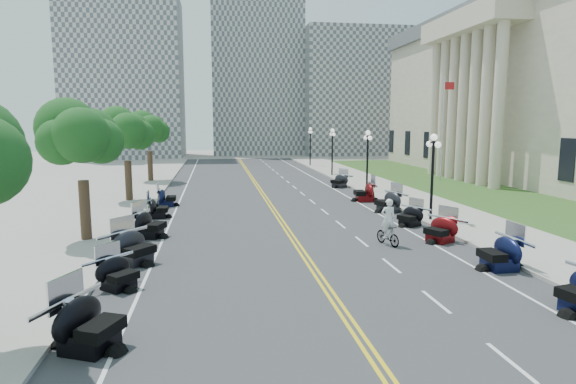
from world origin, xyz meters
name	(u,v)px	position (x,y,z in m)	size (l,w,h in m)	color
ground	(297,244)	(0.00, 0.00, 0.00)	(160.00, 160.00, 0.00)	gray
road	(272,208)	(0.00, 10.00, 0.00)	(16.00, 90.00, 0.01)	#333335
centerline_yellow_a	(270,208)	(-0.12, 10.00, 0.01)	(0.12, 90.00, 0.00)	yellow
centerline_yellow_b	(274,207)	(0.12, 10.00, 0.01)	(0.12, 90.00, 0.00)	yellow
edge_line_north	(363,205)	(6.40, 10.00, 0.01)	(0.12, 90.00, 0.00)	white
edge_line_south	(176,210)	(-6.40, 10.00, 0.01)	(0.12, 90.00, 0.00)	white
lane_dash_3	(511,362)	(3.20, -12.00, 0.01)	(0.12, 2.00, 0.00)	white
lane_dash_4	(436,302)	(3.20, -8.00, 0.01)	(0.12, 2.00, 0.00)	white
lane_dash_5	(391,265)	(3.20, -4.00, 0.01)	(0.12, 2.00, 0.00)	white
lane_dash_6	(362,241)	(3.20, 0.00, 0.01)	(0.12, 2.00, 0.00)	white
lane_dash_7	(340,224)	(3.20, 4.00, 0.01)	(0.12, 2.00, 0.00)	white
lane_dash_8	(325,212)	(3.20, 8.00, 0.01)	(0.12, 2.00, 0.00)	white
lane_dash_9	(312,202)	(3.20, 12.00, 0.01)	(0.12, 2.00, 0.00)	white
lane_dash_10	(302,194)	(3.20, 16.00, 0.01)	(0.12, 2.00, 0.00)	white
lane_dash_11	(294,187)	(3.20, 20.00, 0.01)	(0.12, 2.00, 0.00)	white
lane_dash_12	(288,182)	(3.20, 24.00, 0.01)	(0.12, 2.00, 0.00)	white
lane_dash_13	(282,177)	(3.20, 28.00, 0.01)	(0.12, 2.00, 0.00)	white
lane_dash_14	(277,173)	(3.20, 32.00, 0.01)	(0.12, 2.00, 0.00)	white
lane_dash_15	(273,170)	(3.20, 36.00, 0.01)	(0.12, 2.00, 0.00)	white
lane_dash_16	(269,167)	(3.20, 40.00, 0.01)	(0.12, 2.00, 0.00)	white
lane_dash_17	(266,164)	(3.20, 44.00, 0.01)	(0.12, 2.00, 0.00)	white
lane_dash_18	(263,162)	(3.20, 48.00, 0.01)	(0.12, 2.00, 0.00)	white
lane_dash_19	(261,160)	(3.20, 52.00, 0.01)	(0.12, 2.00, 0.00)	white
sidewalk_north	(418,203)	(10.50, 10.00, 0.07)	(5.00, 90.00, 0.15)	#9E9991
sidewalk_south	(111,211)	(-10.50, 10.00, 0.07)	(5.00, 90.00, 0.15)	#9E9991
lawn	(455,187)	(17.50, 18.00, 0.05)	(9.00, 60.00, 0.10)	#356023
civic_building	(576,90)	(32.00, 22.00, 8.90)	(26.00, 51.00, 17.80)	#BCAD8E
distant_block_a	(126,78)	(-18.00, 62.00, 13.00)	(18.00, 14.00, 26.00)	gray
distant_block_b	(256,71)	(4.00, 68.00, 15.00)	(16.00, 12.00, 30.00)	gray
distant_block_c	(356,94)	(22.00, 65.00, 11.00)	(20.00, 14.00, 22.00)	gray
street_lamp_2	(432,177)	(8.60, 4.00, 2.60)	(0.50, 1.20, 4.90)	black
street_lamp_3	(367,161)	(8.60, 16.00, 2.60)	(0.50, 1.20, 4.90)	black
street_lamp_4	(332,152)	(8.60, 28.00, 2.60)	(0.50, 1.20, 4.90)	black
street_lamp_5	(310,147)	(8.60, 40.00, 2.60)	(0.50, 1.20, 4.90)	black
flagpole	(442,130)	(18.00, 22.00, 5.00)	(1.10, 0.20, 10.00)	silver
tree_2	(81,144)	(-10.00, 2.00, 4.75)	(4.80, 4.80, 9.20)	#235619
tree_3	(127,136)	(-10.00, 14.00, 4.75)	(4.80, 4.80, 9.20)	#235619
tree_4	(149,133)	(-10.00, 26.00, 4.75)	(4.80, 4.80, 9.20)	#235619
motorcycle_n_4	(500,251)	(7.21, -5.12, 0.75)	(2.14, 2.14, 1.50)	black
motorcycle_n_5	(440,228)	(6.93, -0.63, 0.69)	(1.97, 1.97, 1.38)	#590A0C
motorcycle_n_6	(410,215)	(6.93, 3.07, 0.62)	(1.78, 1.78, 1.24)	black
motorcycle_n_7	(388,200)	(7.23, 7.29, 0.76)	(2.17, 2.17, 1.52)	black
motorcycle_n_8	(364,191)	(7.03, 11.67, 0.78)	(2.23, 2.23, 1.56)	#590A0C
motorcycle_n_10	(339,180)	(7.12, 19.30, 0.67)	(1.93, 1.93, 1.35)	black
motorcycle_s_3	(89,321)	(-6.99, -9.80, 0.78)	(2.22, 2.22, 1.55)	black
motorcycle_s_4	(118,272)	(-7.17, -5.20, 0.63)	(1.80, 1.80, 1.26)	black
motorcycle_s_5	(134,246)	(-7.11, -2.17, 0.77)	(2.20, 2.20, 1.54)	black
motorcycle_s_6	(149,223)	(-7.08, 2.41, 0.75)	(2.13, 2.13, 1.49)	black
motorcycle_s_7	(158,207)	(-7.26, 7.53, 0.67)	(1.90, 1.90, 1.33)	black
motorcycle_s_8	(166,196)	(-7.13, 11.70, 0.68)	(1.95, 1.95, 1.36)	black
bicycle	(388,235)	(4.19, -0.86, 0.49)	(0.46, 1.64, 0.99)	#A51414
cyclist_rider	(389,205)	(4.19, -0.86, 1.93)	(0.68, 0.45, 1.87)	silver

